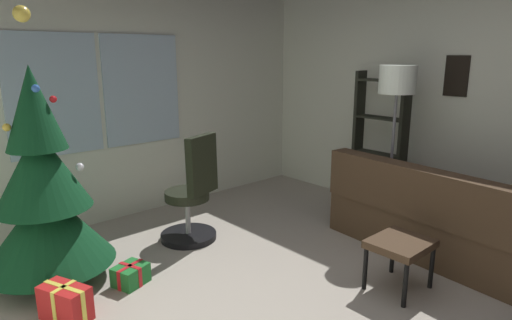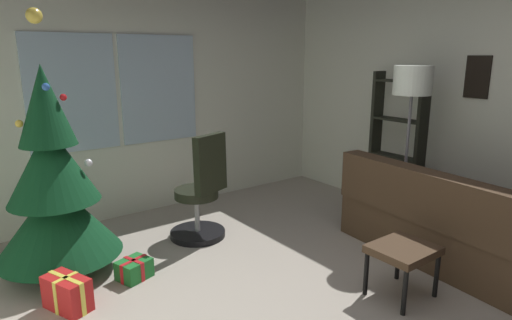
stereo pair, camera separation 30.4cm
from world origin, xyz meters
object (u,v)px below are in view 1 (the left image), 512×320
(couch, at_px, (453,222))
(bookshelf, at_px, (380,150))
(gift_box_green, at_px, (131,275))
(gift_box_red, at_px, (65,303))
(footstool, at_px, (400,247))
(holiday_tree, at_px, (44,196))
(floor_lamp, at_px, (397,91))
(office_chair, at_px, (192,200))

(couch, relative_size, bookshelf, 1.29)
(couch, xyz_separation_m, bookshelf, (0.50, 1.13, 0.43))
(gift_box_green, bearing_deg, gift_box_red, -165.94)
(footstool, bearing_deg, bookshelf, 37.99)
(holiday_tree, relative_size, floor_lamp, 1.26)
(gift_box_red, height_order, gift_box_green, gift_box_red)
(couch, distance_m, office_chair, 2.48)
(gift_box_red, bearing_deg, couch, -23.39)
(office_chair, xyz_separation_m, bookshelf, (2.15, -0.72, 0.31))
(gift_box_red, bearing_deg, bookshelf, -3.24)
(couch, height_order, gift_box_red, couch)
(floor_lamp, bearing_deg, couch, -95.90)
(couch, xyz_separation_m, gift_box_red, (-3.08, 1.33, -0.17))
(footstool, height_order, bookshelf, bookshelf)
(floor_lamp, bearing_deg, holiday_tree, 157.70)
(holiday_tree, bearing_deg, office_chair, -5.10)
(office_chair, bearing_deg, gift_box_red, -160.13)
(office_chair, bearing_deg, bookshelf, -18.53)
(gift_box_red, bearing_deg, office_chair, 19.87)
(gift_box_green, bearing_deg, floor_lamp, -16.17)
(bookshelf, height_order, floor_lamp, floor_lamp)
(bookshelf, xyz_separation_m, floor_lamp, (-0.42, -0.41, 0.73))
(footstool, bearing_deg, office_chair, 109.92)
(gift_box_green, height_order, office_chair, office_chair)
(couch, relative_size, gift_box_green, 6.88)
(gift_box_red, xyz_separation_m, bookshelf, (3.58, -0.20, 0.60))
(footstool, distance_m, office_chair, 1.99)
(gift_box_red, height_order, office_chair, office_chair)
(footstool, bearing_deg, couch, 1.10)
(couch, height_order, bookshelf, bookshelf)
(footstool, xyz_separation_m, bookshelf, (1.47, 1.15, 0.37))
(footstool, height_order, gift_box_red, footstool)
(holiday_tree, distance_m, gift_box_green, 0.93)
(couch, distance_m, holiday_tree, 3.59)
(couch, relative_size, gift_box_red, 5.27)
(footstool, relative_size, office_chair, 0.43)
(holiday_tree, height_order, gift_box_green, holiday_tree)
(gift_box_green, bearing_deg, couch, -30.32)
(footstool, distance_m, gift_box_red, 2.52)
(office_chair, distance_m, bookshelf, 2.29)
(gift_box_green, height_order, bookshelf, bookshelf)
(holiday_tree, relative_size, gift_box_green, 7.09)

